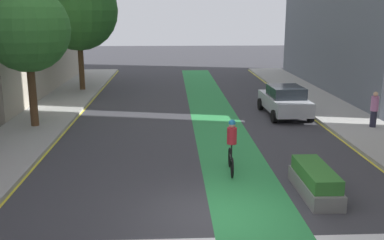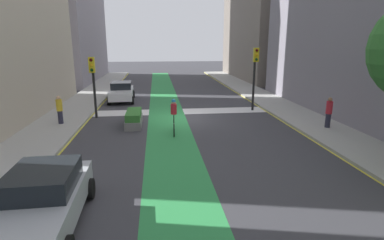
% 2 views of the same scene
% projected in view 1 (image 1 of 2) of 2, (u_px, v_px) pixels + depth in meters
% --- Properties ---
extents(ground_plane, '(120.00, 120.00, 0.00)m').
position_uv_depth(ground_plane, '(217.00, 217.00, 11.73)').
color(ground_plane, '#38383D').
extents(bike_lane_paint, '(2.40, 60.00, 0.01)m').
position_uv_depth(bike_lane_paint, '(256.00, 216.00, 11.78)').
color(bike_lane_paint, '#2D8C47').
rests_on(bike_lane_paint, ground_plane).
extents(car_silver_right_far, '(2.13, 4.25, 1.57)m').
position_uv_depth(car_silver_right_far, '(285.00, 101.00, 22.90)').
color(car_silver_right_far, '#B2B7BF').
rests_on(car_silver_right_far, ground_plane).
extents(cyclist_in_lane, '(0.32, 1.73, 1.86)m').
position_uv_depth(cyclist_in_lane, '(231.00, 145.00, 14.71)').
color(cyclist_in_lane, black).
rests_on(cyclist_in_lane, ground_plane).
extents(pedestrian_sidewalk_right_b, '(0.34, 0.34, 1.63)m').
position_uv_depth(pedestrian_sidewalk_right_b, '(374.00, 109.00, 20.11)').
color(pedestrian_sidewalk_right_b, '#262638').
rests_on(pedestrian_sidewalk_right_b, sidewalk_right).
extents(street_tree_near, '(3.77, 3.77, 6.24)m').
position_uv_depth(street_tree_near, '(27.00, 30.00, 19.52)').
color(street_tree_near, brown).
rests_on(street_tree_near, sidewalk_left).
extents(street_tree_far, '(5.16, 5.16, 7.76)m').
position_uv_depth(street_tree_far, '(78.00, 11.00, 28.83)').
color(street_tree_far, brown).
rests_on(street_tree_far, sidewalk_left).
extents(median_planter, '(0.90, 2.66, 0.85)m').
position_uv_depth(median_planter, '(315.00, 181.00, 13.10)').
color(median_planter, slate).
rests_on(median_planter, ground_plane).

